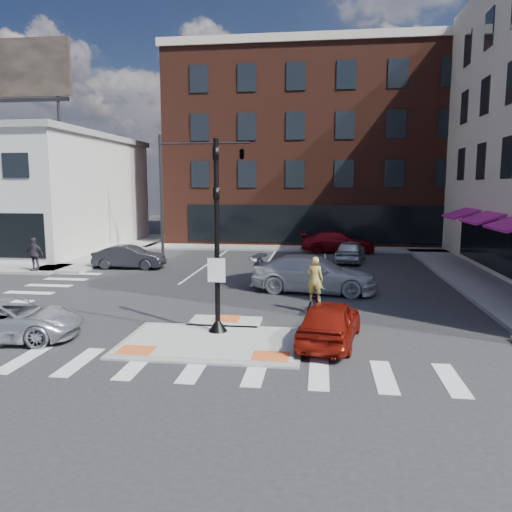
# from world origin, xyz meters

# --- Properties ---
(ground) EXTENTS (120.00, 120.00, 0.00)m
(ground) POSITION_xyz_m (0.00, 0.00, 0.00)
(ground) COLOR #28282B
(ground) RESTS_ON ground
(refuge_island) EXTENTS (5.40, 4.65, 0.13)m
(refuge_island) POSITION_xyz_m (0.00, -0.26, 0.05)
(refuge_island) COLOR gray
(refuge_island) RESTS_ON ground
(sidewalk_nw) EXTENTS (23.50, 20.50, 0.15)m
(sidewalk_nw) POSITION_xyz_m (-16.76, 15.29, 0.08)
(sidewalk_nw) COLOR gray
(sidewalk_nw) RESTS_ON ground
(sidewalk_e) EXTENTS (3.00, 24.00, 0.15)m
(sidewalk_e) POSITION_xyz_m (10.80, 10.00, 0.07)
(sidewalk_e) COLOR gray
(sidewalk_e) RESTS_ON ground
(sidewalk_n) EXTENTS (26.00, 3.00, 0.15)m
(sidewalk_n) POSITION_xyz_m (3.00, 22.00, 0.07)
(sidewalk_n) COLOR gray
(sidewalk_n) RESTS_ON ground
(building_n) EXTENTS (24.40, 18.40, 15.50)m
(building_n) POSITION_xyz_m (3.00, 31.99, 7.80)
(building_n) COLOR #4A2117
(building_n) RESTS_ON ground
(building_far_left) EXTENTS (10.00, 12.00, 10.00)m
(building_far_left) POSITION_xyz_m (-4.00, 52.00, 5.00)
(building_far_left) COLOR slate
(building_far_left) RESTS_ON ground
(building_far_right) EXTENTS (12.00, 12.00, 12.00)m
(building_far_right) POSITION_xyz_m (9.00, 54.00, 6.00)
(building_far_right) COLOR brown
(building_far_right) RESTS_ON ground
(signal_pole) EXTENTS (0.60, 0.60, 5.98)m
(signal_pole) POSITION_xyz_m (0.00, 0.40, 2.36)
(signal_pole) COLOR black
(signal_pole) RESTS_ON refuge_island
(mast_arm_signal) EXTENTS (6.10, 2.24, 8.00)m
(mast_arm_signal) POSITION_xyz_m (-3.47, 18.00, 6.21)
(mast_arm_signal) COLOR black
(mast_arm_signal) RESTS_ON ground
(silver_suv) EXTENTS (4.79, 2.75, 1.26)m
(silver_suv) POSITION_xyz_m (-6.32, -0.92, 0.63)
(silver_suv) COLOR silver
(silver_suv) RESTS_ON ground
(red_sedan) EXTENTS (2.21, 4.13, 1.34)m
(red_sedan) POSITION_xyz_m (3.50, 0.00, 0.67)
(red_sedan) COLOR maroon
(red_sedan) RESTS_ON ground
(white_pickup) EXTENTS (5.75, 2.94, 1.60)m
(white_pickup) POSITION_xyz_m (2.91, 7.27, 0.80)
(white_pickup) COLOR silver
(white_pickup) RESTS_ON ground
(bg_car_dark) EXTENTS (4.01, 1.49, 1.31)m
(bg_car_dark) POSITION_xyz_m (-7.58, 12.20, 0.66)
(bg_car_dark) COLOR #26262B
(bg_car_dark) RESTS_ON ground
(bg_car_silver) EXTENTS (2.23, 4.22, 1.37)m
(bg_car_silver) POSITION_xyz_m (5.00, 16.11, 0.68)
(bg_car_silver) COLOR silver
(bg_car_silver) RESTS_ON ground
(bg_car_red) EXTENTS (5.11, 2.11, 1.48)m
(bg_car_red) POSITION_xyz_m (4.36, 20.43, 0.74)
(bg_car_red) COLOR maroon
(bg_car_red) RESTS_ON ground
(cyclist) EXTENTS (0.96, 1.75, 2.12)m
(cyclist) POSITION_xyz_m (3.00, 3.53, 0.71)
(cyclist) COLOR #3F3F44
(cyclist) RESTS_ON ground
(pedestrian_b) EXTENTS (1.07, 0.50, 1.77)m
(pedestrian_b) POSITION_xyz_m (-12.00, 10.00, 1.04)
(pedestrian_b) COLOR #342E38
(pedestrian_b) RESTS_ON sidewalk_nw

